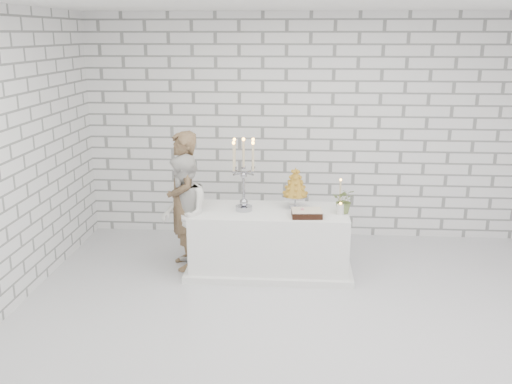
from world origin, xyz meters
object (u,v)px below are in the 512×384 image
(croquembouche, at_px, (295,188))
(cake_table, at_px, (269,241))
(candelabra, at_px, (244,175))
(groom, at_px, (184,201))
(bride, at_px, (184,215))

(croquembouche, bearing_deg, cake_table, -157.89)
(candelabra, xyz_separation_m, croquembouche, (0.59, 0.14, -0.18))
(groom, distance_m, bride, 0.20)
(candelabra, distance_m, croquembouche, 0.63)
(groom, height_order, candelabra, groom)
(bride, bearing_deg, candelabra, 80.68)
(groom, xyz_separation_m, candelabra, (0.72, -0.09, 0.35))
(groom, bearing_deg, candelabra, 60.22)
(cake_table, xyz_separation_m, groom, (-1.02, 0.07, 0.45))
(cake_table, height_order, candelabra, candelabra)
(cake_table, bearing_deg, bride, -174.94)
(candelabra, bearing_deg, groom, 172.92)
(groom, bearing_deg, croquembouche, 69.59)
(bride, relative_size, candelabra, 1.65)
(cake_table, height_order, croquembouche, croquembouche)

